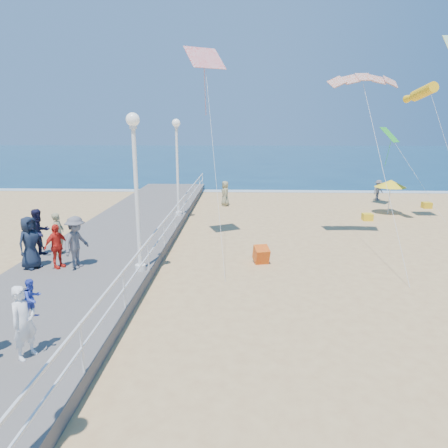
{
  "coord_description": "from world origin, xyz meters",
  "views": [
    {
      "loc": [
        -1.93,
        -13.07,
        5.23
      ],
      "look_at": [
        -2.5,
        2.0,
        1.6
      ],
      "focal_mm": 32.0,
      "sensor_mm": 36.0,
      "label": 1
    }
  ],
  "objects_px": {
    "spectator_2": "(76,242)",
    "beach_walker_c": "(225,193)",
    "beach_chair_left": "(367,217)",
    "lamp_post_far": "(177,157)",
    "spectator_7": "(39,232)",
    "woman_holding_toddler": "(24,322)",
    "toddler_held": "(32,299)",
    "beach_chair_right": "(427,205)",
    "box_kite": "(261,256)",
    "spectator_3": "(56,246)",
    "spectator_4": "(30,243)",
    "beach_walker_a": "(378,190)",
    "beach_umbrella": "(391,184)",
    "spectator_6": "(59,234)",
    "lamp_post_mid": "(136,177)"
  },
  "relations": [
    {
      "from": "spectator_7",
      "to": "beach_walker_a",
      "type": "bearing_deg",
      "value": -24.42
    },
    {
      "from": "lamp_post_far",
      "to": "beach_chair_left",
      "type": "relative_size",
      "value": 9.67
    },
    {
      "from": "beach_walker_a",
      "to": "beach_walker_c",
      "type": "relative_size",
      "value": 0.88
    },
    {
      "from": "lamp_post_mid",
      "to": "box_kite",
      "type": "xyz_separation_m",
      "value": [
        4.32,
        2.03,
        -3.36
      ]
    },
    {
      "from": "toddler_held",
      "to": "beach_walker_c",
      "type": "height_order",
      "value": "toddler_held"
    },
    {
      "from": "lamp_post_mid",
      "to": "spectator_3",
      "type": "height_order",
      "value": "lamp_post_mid"
    },
    {
      "from": "spectator_3",
      "to": "beach_umbrella",
      "type": "relative_size",
      "value": 0.74
    },
    {
      "from": "lamp_post_far",
      "to": "spectator_4",
      "type": "bearing_deg",
      "value": -113.38
    },
    {
      "from": "spectator_4",
      "to": "beach_chair_right",
      "type": "height_order",
      "value": "spectator_4"
    },
    {
      "from": "lamp_post_far",
      "to": "spectator_4",
      "type": "height_order",
      "value": "lamp_post_far"
    },
    {
      "from": "box_kite",
      "to": "beach_chair_right",
      "type": "bearing_deg",
      "value": 31.69
    },
    {
      "from": "spectator_7",
      "to": "beach_umbrella",
      "type": "xyz_separation_m",
      "value": [
        16.99,
        10.21,
        0.59
      ]
    },
    {
      "from": "spectator_4",
      "to": "box_kite",
      "type": "height_order",
      "value": "spectator_4"
    },
    {
      "from": "toddler_held",
      "to": "box_kite",
      "type": "relative_size",
      "value": 1.47
    },
    {
      "from": "spectator_6",
      "to": "beach_walker_a",
      "type": "height_order",
      "value": "spectator_6"
    },
    {
      "from": "beach_chair_right",
      "to": "box_kite",
      "type": "bearing_deg",
      "value": -135.03
    },
    {
      "from": "spectator_6",
      "to": "beach_umbrella",
      "type": "bearing_deg",
      "value": -60.4
    },
    {
      "from": "toddler_held",
      "to": "spectator_4",
      "type": "bearing_deg",
      "value": 50.31
    },
    {
      "from": "woman_holding_toddler",
      "to": "beach_chair_left",
      "type": "height_order",
      "value": "woman_holding_toddler"
    },
    {
      "from": "beach_walker_a",
      "to": "spectator_6",
      "type": "bearing_deg",
      "value": -173.81
    },
    {
      "from": "spectator_3",
      "to": "spectator_7",
      "type": "height_order",
      "value": "spectator_7"
    },
    {
      "from": "spectator_3",
      "to": "toddler_held",
      "type": "bearing_deg",
      "value": -129.7
    },
    {
      "from": "lamp_post_mid",
      "to": "spectator_4",
      "type": "xyz_separation_m",
      "value": [
        -3.86,
        0.06,
        -2.33
      ]
    },
    {
      "from": "spectator_2",
      "to": "box_kite",
      "type": "height_order",
      "value": "spectator_2"
    },
    {
      "from": "beach_walker_a",
      "to": "beach_chair_right",
      "type": "height_order",
      "value": "beach_walker_a"
    },
    {
      "from": "beach_walker_a",
      "to": "box_kite",
      "type": "xyz_separation_m",
      "value": [
        -9.42,
        -14.61,
        -0.45
      ]
    },
    {
      "from": "toddler_held",
      "to": "beach_umbrella",
      "type": "relative_size",
      "value": 0.41
    },
    {
      "from": "beach_chair_left",
      "to": "beach_chair_right",
      "type": "distance_m",
      "value": 6.39
    },
    {
      "from": "lamp_post_far",
      "to": "spectator_7",
      "type": "bearing_deg",
      "value": -119.49
    },
    {
      "from": "spectator_6",
      "to": "box_kite",
      "type": "xyz_separation_m",
      "value": [
        7.92,
        0.32,
        -0.93
      ]
    },
    {
      "from": "spectator_4",
      "to": "beach_walker_a",
      "type": "relative_size",
      "value": 1.24
    },
    {
      "from": "beach_chair_left",
      "to": "spectator_2",
      "type": "bearing_deg",
      "value": -143.76
    },
    {
      "from": "beach_umbrella",
      "to": "toddler_held",
      "type": "bearing_deg",
      "value": -128.85
    },
    {
      "from": "spectator_2",
      "to": "spectator_6",
      "type": "height_order",
      "value": "spectator_2"
    },
    {
      "from": "beach_walker_c",
      "to": "beach_chair_left",
      "type": "relative_size",
      "value": 3.12
    },
    {
      "from": "spectator_2",
      "to": "beach_walker_c",
      "type": "distance_m",
      "value": 14.63
    },
    {
      "from": "lamp_post_far",
      "to": "spectator_6",
      "type": "height_order",
      "value": "lamp_post_far"
    },
    {
      "from": "spectator_4",
      "to": "beach_chair_left",
      "type": "height_order",
      "value": "spectator_4"
    },
    {
      "from": "lamp_post_mid",
      "to": "spectator_6",
      "type": "relative_size",
      "value": 3.22
    },
    {
      "from": "woman_holding_toddler",
      "to": "toddler_held",
      "type": "height_order",
      "value": "toddler_held"
    },
    {
      "from": "box_kite",
      "to": "beach_chair_left",
      "type": "bearing_deg",
      "value": 36.75
    },
    {
      "from": "spectator_4",
      "to": "spectator_6",
      "type": "height_order",
      "value": "spectator_4"
    },
    {
      "from": "beach_chair_left",
      "to": "woman_holding_toddler",
      "type": "bearing_deg",
      "value": -128.07
    },
    {
      "from": "box_kite",
      "to": "beach_chair_left",
      "type": "relative_size",
      "value": 1.09
    },
    {
      "from": "spectator_6",
      "to": "lamp_post_far",
      "type": "bearing_deg",
      "value": -28.1
    },
    {
      "from": "lamp_post_mid",
      "to": "beach_walker_a",
      "type": "distance_m",
      "value": 21.77
    },
    {
      "from": "lamp_post_far",
      "to": "beach_walker_c",
      "type": "relative_size",
      "value": 3.1
    },
    {
      "from": "toddler_held",
      "to": "spectator_7",
      "type": "height_order",
      "value": "spectator_7"
    },
    {
      "from": "box_kite",
      "to": "beach_chair_right",
      "type": "distance_m",
      "value": 16.53
    },
    {
      "from": "woman_holding_toddler",
      "to": "beach_chair_left",
      "type": "relative_size",
      "value": 2.98
    }
  ]
}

